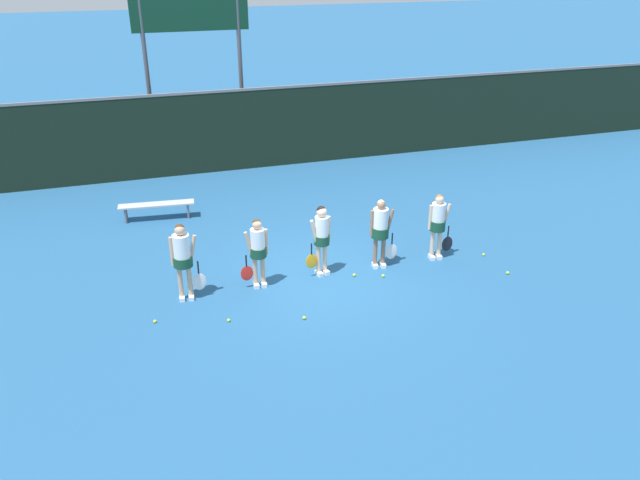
{
  "coord_description": "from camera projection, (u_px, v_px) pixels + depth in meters",
  "views": [
    {
      "loc": [
        -3.87,
        -11.96,
        6.84
      ],
      "look_at": [
        -0.03,
        0.01,
        0.91
      ],
      "focal_mm": 35.0,
      "sensor_mm": 36.0,
      "label": 1
    }
  ],
  "objects": [
    {
      "name": "ground_plane",
      "position": [
        321.0,
        276.0,
        14.29
      ],
      "size": [
        140.0,
        140.0,
        0.0
      ],
      "primitive_type": "plane",
      "color": "#235684"
    },
    {
      "name": "fence_windscreen",
      "position": [
        247.0,
        129.0,
        20.62
      ],
      "size": [
        60.0,
        0.08,
        2.7
      ],
      "color": "black",
      "rests_on": "ground_plane"
    },
    {
      "name": "scoreboard",
      "position": [
        191.0,
        27.0,
        19.92
      ],
      "size": [
        3.72,
        0.15,
        5.75
      ],
      "color": "#515156",
      "rests_on": "ground_plane"
    },
    {
      "name": "bench_courtside",
      "position": [
        157.0,
        206.0,
        17.1
      ],
      "size": [
        2.06,
        0.57,
        0.45
      ],
      "rotation": [
        0.0,
        0.0,
        -0.1
      ],
      "color": "#B2B2B7",
      "rests_on": "ground_plane"
    },
    {
      "name": "player_0",
      "position": [
        183.0,
        255.0,
        12.93
      ],
      "size": [
        0.68,
        0.41,
        1.74
      ],
      "rotation": [
        0.0,
        0.0,
        -0.09
      ],
      "color": "tan",
      "rests_on": "ground_plane"
    },
    {
      "name": "player_1",
      "position": [
        258.0,
        248.0,
        13.47
      ],
      "size": [
        0.64,
        0.36,
        1.6
      ],
      "rotation": [
        0.0,
        0.0,
        0.0
      ],
      "color": "tan",
      "rests_on": "ground_plane"
    },
    {
      "name": "player_2",
      "position": [
        321.0,
        234.0,
        13.95
      ],
      "size": [
        0.62,
        0.35,
        1.68
      ],
      "rotation": [
        0.0,
        0.0,
        0.21
      ],
      "color": "beige",
      "rests_on": "ground_plane"
    },
    {
      "name": "player_3",
      "position": [
        381.0,
        228.0,
        14.3
      ],
      "size": [
        0.67,
        0.4,
        1.68
      ],
      "rotation": [
        0.0,
        0.0,
        -0.14
      ],
      "color": "#8C664C",
      "rests_on": "ground_plane"
    },
    {
      "name": "player_4",
      "position": [
        438.0,
        221.0,
        14.7
      ],
      "size": [
        0.65,
        0.37,
        1.64
      ],
      "rotation": [
        0.0,
        0.0,
        -0.12
      ],
      "color": "beige",
      "rests_on": "ground_plane"
    },
    {
      "name": "tennis_ball_0",
      "position": [
        508.0,
        273.0,
        14.34
      ],
      "size": [
        0.07,
        0.07,
        0.07
      ],
      "primitive_type": "sphere",
      "color": "#CCE033",
      "rests_on": "ground_plane"
    },
    {
      "name": "tennis_ball_1",
      "position": [
        304.0,
        318.0,
        12.61
      ],
      "size": [
        0.07,
        0.07,
        0.07
      ],
      "primitive_type": "sphere",
      "color": "#CCE033",
      "rests_on": "ground_plane"
    },
    {
      "name": "tennis_ball_2",
      "position": [
        383.0,
        276.0,
        14.22
      ],
      "size": [
        0.07,
        0.07,
        0.07
      ],
      "primitive_type": "sphere",
      "color": "#CCE033",
      "rests_on": "ground_plane"
    },
    {
      "name": "tennis_ball_3",
      "position": [
        484.0,
        255.0,
        15.19
      ],
      "size": [
        0.07,
        0.07,
        0.07
      ],
      "primitive_type": "sphere",
      "color": "#CCE033",
      "rests_on": "ground_plane"
    },
    {
      "name": "tennis_ball_4",
      "position": [
        229.0,
        320.0,
        12.53
      ],
      "size": [
        0.06,
        0.06,
        0.06
      ],
      "primitive_type": "sphere",
      "color": "#CCE033",
      "rests_on": "ground_plane"
    },
    {
      "name": "tennis_ball_5",
      "position": [
        354.0,
        275.0,
        14.24
      ],
      "size": [
        0.07,
        0.07,
        0.07
      ],
      "primitive_type": "sphere",
      "color": "#CCE033",
      "rests_on": "ground_plane"
    },
    {
      "name": "tennis_ball_6",
      "position": [
        155.0,
        321.0,
        12.49
      ],
      "size": [
        0.07,
        0.07,
        0.07
      ],
      "primitive_type": "sphere",
      "color": "#CCE033",
      "rests_on": "ground_plane"
    }
  ]
}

